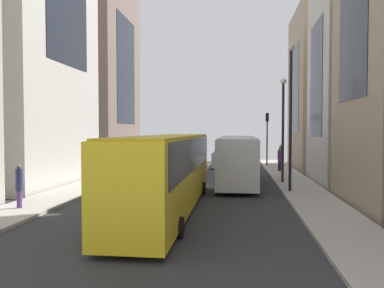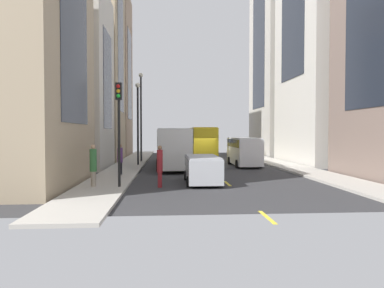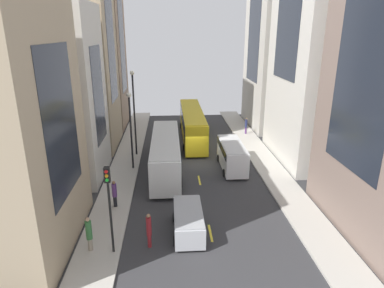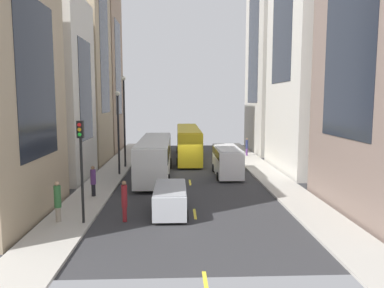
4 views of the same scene
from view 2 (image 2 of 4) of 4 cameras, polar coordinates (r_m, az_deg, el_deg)
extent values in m
plane|color=#333335|center=(33.59, 2.11, -3.36)|extent=(40.97, 40.97, 0.00)
cube|color=#B2ADA3|center=(33.58, -10.04, -3.25)|extent=(2.78, 44.00, 0.15)
cube|color=#B2ADA3|center=(35.05, 13.74, -3.07)|extent=(2.78, 44.00, 0.15)
cube|color=yellow|center=(13.11, 12.04, -11.48)|extent=(0.16, 2.00, 0.01)
cube|color=yellow|center=(21.18, 5.73, -6.37)|extent=(0.16, 2.00, 0.01)
cube|color=yellow|center=(29.43, 2.97, -4.07)|extent=(0.16, 2.00, 0.01)
cube|color=yellow|center=(37.75, 1.43, -2.78)|extent=(0.16, 2.00, 0.01)
cube|color=yellow|center=(46.10, 0.45, -1.95)|extent=(0.16, 2.00, 0.01)
cube|color=yellow|center=(54.46, -0.23, -1.38)|extent=(0.16, 2.00, 0.01)
cube|color=tan|center=(22.44, -26.46, 14.12)|extent=(6.34, 10.11, 15.74)
cube|color=#1E232D|center=(22.44, -26.46, 14.12)|extent=(6.40, 5.56, 8.66)
cube|color=beige|center=(32.56, -20.47, 9.66)|extent=(7.93, 7.45, 15.06)
cube|color=#1E232D|center=(32.56, -20.47, 9.66)|extent=(8.01, 4.10, 8.28)
cube|color=tan|center=(41.52, -16.59, 14.11)|extent=(7.28, 8.28, 23.85)
cube|color=#1E232D|center=(41.52, -16.59, 14.11)|extent=(7.35, 4.55, 13.12)
cube|color=#937760|center=(50.07, -14.73, 10.72)|extent=(8.06, 8.25, 21.68)
cube|color=#1E232D|center=(50.07, -14.73, 10.72)|extent=(8.15, 4.54, 11.93)
cube|color=#B7B2A8|center=(50.80, 14.71, 14.38)|extent=(7.11, 10.84, 28.28)
cube|color=#1E232D|center=(50.80, 14.71, 14.38)|extent=(7.18, 5.96, 15.55)
cube|color=silver|center=(31.61, -3.00, -0.45)|extent=(2.55, 12.68, 3.00)
cube|color=black|center=(31.59, -3.00, 1.09)|extent=(2.60, 11.66, 1.20)
cube|color=beige|center=(31.59, -3.01, 2.34)|extent=(2.45, 12.17, 0.08)
cylinder|color=black|center=(35.61, -4.99, -2.26)|extent=(0.46, 1.00, 1.00)
cylinder|color=black|center=(35.64, -1.22, -2.25)|extent=(0.46, 1.00, 1.00)
cylinder|color=black|center=(27.78, -5.29, -3.40)|extent=(0.46, 1.00, 1.00)
cylinder|color=black|center=(27.82, -0.44, -3.39)|extent=(0.46, 1.00, 1.00)
cube|color=yellow|center=(41.81, 1.21, 0.21)|extent=(2.45, 14.60, 3.30)
cube|color=black|center=(41.80, 1.21, 1.38)|extent=(2.50, 13.43, 1.48)
cube|color=gold|center=(41.80, 1.22, 2.52)|extent=(2.35, 14.01, 0.08)
cylinder|color=black|center=(46.30, -0.68, -1.47)|extent=(0.44, 0.76, 0.76)
cylinder|color=black|center=(46.48, 2.09, -1.46)|extent=(0.44, 0.76, 0.76)
cylinder|color=black|center=(37.29, 0.11, -2.26)|extent=(0.44, 0.76, 0.76)
cylinder|color=black|center=(37.51, 3.55, -2.24)|extent=(0.44, 0.76, 0.76)
cube|color=white|center=(32.44, 8.40, -1.17)|extent=(2.05, 6.11, 2.30)
cube|color=black|center=(32.41, 8.40, 0.16)|extent=(2.09, 5.62, 0.69)
cube|color=silver|center=(32.40, 8.41, 0.93)|extent=(1.97, 5.87, 0.08)
cylinder|color=black|center=(34.17, 6.16, -2.67)|extent=(0.37, 0.72, 0.72)
cylinder|color=black|center=(34.55, 9.25, -2.63)|extent=(0.37, 0.72, 0.72)
cylinder|color=black|center=(30.46, 7.42, -3.22)|extent=(0.37, 0.72, 0.72)
cylinder|color=black|center=(30.89, 10.85, -3.17)|extent=(0.37, 0.72, 0.72)
cube|color=#B7BABF|center=(21.10, 1.71, -4.05)|extent=(1.88, 4.57, 1.38)
cube|color=black|center=(21.07, 1.71, -3.10)|extent=(1.91, 4.20, 0.58)
cube|color=#9C9EA2|center=(21.04, 1.71, -2.07)|extent=(1.80, 4.38, 0.08)
cylinder|color=black|center=(22.50, -0.85, -5.10)|extent=(0.34, 0.62, 0.62)
cylinder|color=black|center=(22.66, 3.53, -5.05)|extent=(0.34, 0.62, 0.62)
cylinder|color=black|center=(19.69, -0.40, -6.08)|extent=(0.34, 0.62, 0.62)
cylinder|color=black|center=(19.88, 4.60, -6.02)|extent=(0.34, 0.62, 0.62)
cylinder|color=#593372|center=(44.06, 10.21, -1.42)|extent=(0.24, 0.24, 0.84)
cylinder|color=navy|center=(44.02, 10.22, -0.21)|extent=(0.32, 0.32, 1.03)
sphere|color=#8C6647|center=(44.00, 10.22, 0.60)|extent=(0.21, 0.21, 0.21)
cylinder|color=black|center=(24.85, -11.53, -3.89)|extent=(0.27, 0.27, 0.83)
cylinder|color=#593372|center=(24.78, -11.55, -1.76)|extent=(0.36, 0.36, 1.02)
sphere|color=#8C6647|center=(24.75, -11.56, -0.29)|extent=(0.25, 0.25, 0.25)
cylinder|color=gray|center=(19.73, -15.65, -5.44)|extent=(0.28, 0.28, 0.80)
cylinder|color=#336B38|center=(19.63, -15.67, -2.54)|extent=(0.37, 0.37, 1.20)
sphere|color=tan|center=(19.59, -15.69, -0.44)|extent=(0.24, 0.24, 0.24)
cylinder|color=maroon|center=(19.63, -5.21, -5.80)|extent=(0.24, 0.24, 0.83)
cylinder|color=maroon|center=(19.52, -5.22, -2.77)|extent=(0.32, 0.32, 1.25)
sphere|color=#8C6647|center=(19.48, -5.23, -0.59)|extent=(0.24, 0.24, 0.24)
cylinder|color=black|center=(19.11, -11.69, 0.09)|extent=(0.14, 0.14, 4.61)
cube|color=black|center=(19.23, -11.74, 8.32)|extent=(0.32, 0.32, 0.90)
sphere|color=red|center=(19.09, -11.82, 9.13)|extent=(0.20, 0.20, 0.20)
sphere|color=orange|center=(19.05, -11.81, 8.38)|extent=(0.20, 0.20, 0.20)
sphere|color=green|center=(19.03, -11.81, 7.63)|extent=(0.20, 0.20, 0.20)
cylinder|color=black|center=(32.16, -8.73, 2.88)|extent=(0.18, 0.18, 6.97)
sphere|color=silver|center=(32.44, -8.76, 9.36)|extent=(0.44, 0.44, 0.44)
cylinder|color=black|center=(35.99, -8.23, 3.97)|extent=(0.18, 0.18, 8.49)
sphere|color=silver|center=(36.43, -8.26, 10.95)|extent=(0.44, 0.44, 0.44)
camera|label=1|loc=(59.32, -3.47, 2.57)|focal=35.32mm
camera|label=3|loc=(9.98, 36.78, 81.41)|focal=31.48mm
camera|label=4|loc=(4.54, 101.21, 55.16)|focal=34.53mm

